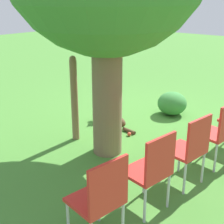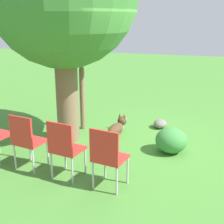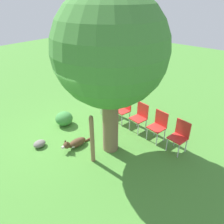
{
  "view_description": "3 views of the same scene",
  "coord_description": "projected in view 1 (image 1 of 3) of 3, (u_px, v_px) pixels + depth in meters",
  "views": [
    {
      "loc": [
        -2.96,
        4.26,
        2.22
      ],
      "look_at": [
        0.27,
        0.29,
        0.32
      ],
      "focal_mm": 50.0,
      "sensor_mm": 36.0,
      "label": 1
    },
    {
      "loc": [
        -5.52,
        -1.66,
        2.39
      ],
      "look_at": [
        0.37,
        0.27,
        0.48
      ],
      "focal_mm": 50.0,
      "sensor_mm": 36.0,
      "label": 2
    },
    {
      "loc": [
        3.58,
        4.28,
        3.96
      ],
      "look_at": [
        -0.32,
        0.95,
        1.13
      ],
      "focal_mm": 35.0,
      "sensor_mm": 36.0,
      "label": 3
    }
  ],
  "objects": [
    {
      "name": "red_chair_1",
      "position": [
        219.0,
        130.0,
        4.2
      ],
      "size": [
        0.48,
        0.5,
        0.93
      ],
      "rotation": [
        0.0,
        0.0,
        -0.16
      ],
      "color": "red",
      "rests_on": "ground_plane"
    },
    {
      "name": "tennis_ball",
      "position": [
        129.0,
        134.0,
        5.28
      ],
      "size": [
        0.07,
        0.07,
        0.07
      ],
      "color": "#E54C33",
      "rests_on": "ground_plane"
    },
    {
      "name": "garden_rock",
      "position": [
        111.0,
        102.0,
        6.68
      ],
      "size": [
        0.36,
        0.29,
        0.19
      ],
      "color": "slate",
      "rests_on": "ground_plane"
    },
    {
      "name": "fence_post",
      "position": [
        74.0,
        99.0,
        4.95
      ],
      "size": [
        0.11,
        0.11,
        1.38
      ],
      "color": "#846647",
      "rests_on": "ground_plane"
    },
    {
      "name": "dog",
      "position": [
        110.0,
        118.0,
        5.7
      ],
      "size": [
        1.03,
        0.31,
        0.37
      ],
      "rotation": [
        0.0,
        0.0,
        6.17
      ],
      "color": "#513823",
      "rests_on": "ground_plane"
    },
    {
      "name": "low_shrub",
      "position": [
        172.0,
        103.0,
        6.2
      ],
      "size": [
        0.57,
        0.57,
        0.46
      ],
      "color": "#3D843D",
      "rests_on": "ground_plane"
    },
    {
      "name": "red_chair_2",
      "position": [
        190.0,
        147.0,
        3.74
      ],
      "size": [
        0.48,
        0.5,
        0.93
      ],
      "rotation": [
        0.0,
        0.0,
        -0.16
      ],
      "color": "red",
      "rests_on": "ground_plane"
    },
    {
      "name": "red_chair_3",
      "position": [
        152.0,
        168.0,
        3.27
      ],
      "size": [
        0.48,
        0.5,
        0.93
      ],
      "rotation": [
        0.0,
        0.0,
        -0.16
      ],
      "color": "red",
      "rests_on": "ground_plane"
    },
    {
      "name": "ground_plane",
      "position": [
        134.0,
        128.0,
        5.62
      ],
      "size": [
        30.0,
        30.0,
        0.0
      ],
      "primitive_type": "plane",
      "color": "#478433"
    },
    {
      "name": "red_chair_4",
      "position": [
        101.0,
        196.0,
        2.8
      ],
      "size": [
        0.48,
        0.5,
        0.93
      ],
      "rotation": [
        0.0,
        0.0,
        -0.16
      ],
      "color": "red",
      "rests_on": "ground_plane"
    }
  ]
}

